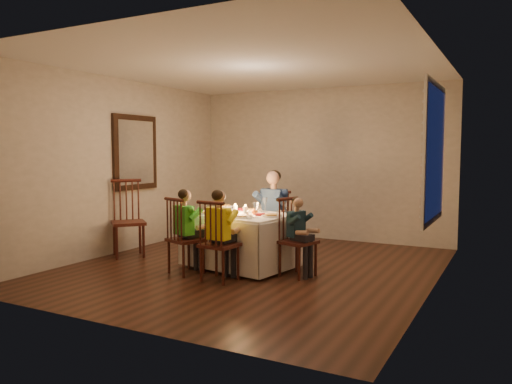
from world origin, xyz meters
The scene contains 26 objects.
ground centered at (0.00, 0.00, 0.00)m, with size 5.00×5.00×0.00m, color black.
wall_left centered at (-2.25, 0.00, 1.30)m, with size 0.02×5.00×2.60m, color beige.
wall_right centered at (2.25, 0.00, 1.30)m, with size 0.02×5.00×2.60m, color beige.
wall_back centered at (0.00, 2.50, 1.30)m, with size 4.50×0.02×2.60m, color beige.
ceiling centered at (0.00, 0.00, 2.60)m, with size 5.00×5.00×0.00m, color white.
dining_table centered at (-0.15, -0.03, 0.50)m, with size 1.50×1.20×0.67m.
chair_adult centered at (-0.04, 0.69, 0.00)m, with size 0.39×0.37×0.96m, color #33140E, non-canonical shape.
chair_near_left centered at (-0.58, -0.66, 0.00)m, with size 0.39×0.37×0.96m, color #33140E, non-canonical shape.
chair_near_right centered at (-0.03, -0.77, 0.00)m, with size 0.39×0.37×0.96m, color #33140E, non-canonical shape.
chair_end centered at (0.71, -0.14, 0.00)m, with size 0.39×0.37×0.96m, color #33140E, non-canonical shape.
chair_extra centered at (-1.90, -0.24, 0.00)m, with size 0.46×0.44×1.11m, color #33140E, non-canonical shape.
adult centered at (-0.04, 0.69, 0.00)m, with size 0.46×0.42×1.25m, color navy, non-canonical shape.
child_green centered at (-0.58, -0.66, 0.00)m, with size 0.35×0.32×1.05m, color green, non-canonical shape.
child_yellow centered at (-0.03, -0.77, 0.00)m, with size 0.36×0.33×1.08m, color yellow, non-canonical shape.
child_teal centered at (0.71, -0.14, 0.00)m, with size 0.30×0.27×0.97m, color #18303C, non-canonical shape.
setting_adult centered at (-0.14, 0.28, 0.71)m, with size 0.26×0.26×0.02m, color white.
setting_green centered at (-0.51, -0.26, 0.71)m, with size 0.26×0.26×0.02m, color white.
setting_yellow centered at (0.04, -0.33, 0.71)m, with size 0.26×0.26×0.02m, color white.
setting_teal centered at (0.33, -0.11, 0.71)m, with size 0.26×0.26×0.02m, color white.
candle_left centered at (-0.25, -0.01, 0.75)m, with size 0.06×0.06×0.10m, color white.
candle_right centered at (-0.08, -0.04, 0.75)m, with size 0.06×0.06×0.10m, color white.
squash centered at (-0.69, 0.35, 0.75)m, with size 0.09×0.09×0.09m, color #F3F741.
orange_fruit centered at (0.04, -0.02, 0.74)m, with size 0.08×0.08×0.08m, color orange.
serving_bowl centered at (-0.61, 0.32, 0.73)m, with size 0.19×0.19×0.05m, color white.
wall_mirror centered at (-2.22, 0.30, 1.50)m, with size 0.06×0.95×1.15m.
window_blinds centered at (2.21, 0.10, 1.50)m, with size 0.07×1.34×1.54m.
Camera 1 is at (3.05, -5.67, 1.53)m, focal length 35.00 mm.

